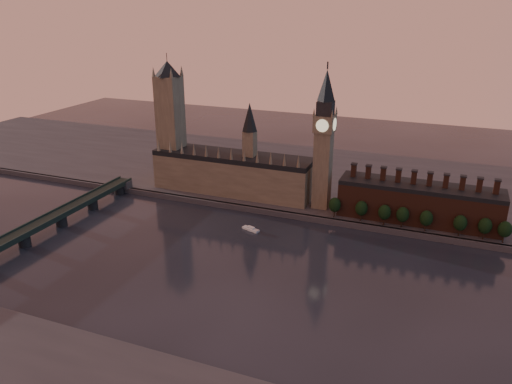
% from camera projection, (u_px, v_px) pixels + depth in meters
% --- Properties ---
extents(ground, '(900.00, 900.00, 0.00)m').
position_uv_depth(ground, '(255.00, 278.00, 287.20)').
color(ground, black).
rests_on(ground, ground).
extents(north_bank, '(900.00, 182.00, 4.00)m').
position_uv_depth(north_bank, '(329.00, 180.00, 441.17)').
color(north_bank, '#444449').
rests_on(north_bank, ground).
extents(palace_of_westminster, '(130.00, 30.30, 74.00)m').
position_uv_depth(palace_of_westminster, '(233.00, 171.00, 401.54)').
color(palace_of_westminster, gray).
rests_on(palace_of_westminster, north_bank).
extents(victoria_tower, '(24.00, 24.00, 108.00)m').
position_uv_depth(victoria_tower, '(171.00, 120.00, 407.44)').
color(victoria_tower, gray).
rests_on(victoria_tower, north_bank).
extents(big_ben, '(15.00, 15.00, 107.00)m').
position_uv_depth(big_ben, '(324.00, 139.00, 359.11)').
color(big_ben, gray).
rests_on(big_ben, north_bank).
extents(chimney_block, '(110.00, 25.00, 37.00)m').
position_uv_depth(chimney_block, '(419.00, 202.00, 348.87)').
color(chimney_block, '#4C291D').
rests_on(chimney_block, north_bank).
extents(embankment_tree_0, '(8.60, 8.60, 14.88)m').
position_uv_depth(embankment_tree_0, '(335.00, 205.00, 356.03)').
color(embankment_tree_0, black).
rests_on(embankment_tree_0, north_bank).
extents(embankment_tree_1, '(8.60, 8.60, 14.88)m').
position_uv_depth(embankment_tree_1, '(361.00, 208.00, 350.02)').
color(embankment_tree_1, black).
rests_on(embankment_tree_1, north_bank).
extents(embankment_tree_2, '(8.60, 8.60, 14.88)m').
position_uv_depth(embankment_tree_2, '(385.00, 212.00, 343.41)').
color(embankment_tree_2, black).
rests_on(embankment_tree_2, north_bank).
extents(embankment_tree_3, '(8.60, 8.60, 14.88)m').
position_uv_depth(embankment_tree_3, '(403.00, 215.00, 339.69)').
color(embankment_tree_3, black).
rests_on(embankment_tree_3, north_bank).
extents(embankment_tree_4, '(8.60, 8.60, 14.88)m').
position_uv_depth(embankment_tree_4, '(426.00, 218.00, 333.90)').
color(embankment_tree_4, black).
rests_on(embankment_tree_4, north_bank).
extents(embankment_tree_5, '(8.60, 8.60, 14.88)m').
position_uv_depth(embankment_tree_5, '(460.00, 223.00, 326.70)').
color(embankment_tree_5, black).
rests_on(embankment_tree_5, north_bank).
extents(embankment_tree_6, '(8.60, 8.60, 14.88)m').
position_uv_depth(embankment_tree_6, '(485.00, 226.00, 322.40)').
color(embankment_tree_6, black).
rests_on(embankment_tree_6, north_bank).
extents(embankment_tree_7, '(8.60, 8.60, 14.88)m').
position_uv_depth(embankment_tree_7, '(505.00, 229.00, 317.50)').
color(embankment_tree_7, black).
rests_on(embankment_tree_7, north_bank).
extents(westminster_bridge, '(14.00, 200.00, 11.55)m').
position_uv_depth(westminster_bridge, '(40.00, 227.00, 335.62)').
color(westminster_bridge, '#1D2D26').
rests_on(westminster_bridge, ground).
extents(river_boat, '(13.56, 7.80, 2.61)m').
position_uv_depth(river_boat, '(251.00, 229.00, 347.59)').
color(river_boat, silver).
rests_on(river_boat, ground).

